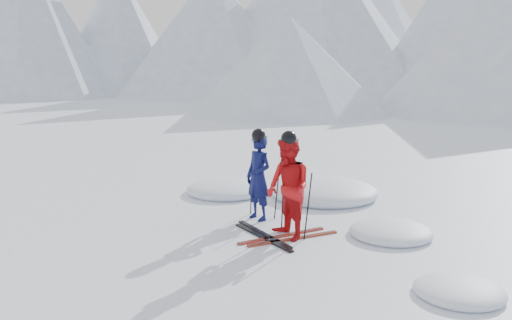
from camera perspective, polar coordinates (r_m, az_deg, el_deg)
The scene contains 12 objects.
ground at distance 9.04m, azimuth 7.61°, elevation -8.74°, with size 160.00×160.00×0.00m, color white.
skier_blue at distance 10.11m, azimuth 0.26°, elevation -1.84°, with size 0.59×0.39×1.62m, color #0B1045.
skier_red at distance 9.02m, azimuth 3.41°, elevation -3.01°, with size 0.84×0.65×1.72m, color red.
pole_blue_left at distance 10.47m, azimuth -0.49°, elevation -2.93°, with size 0.02×0.02×1.08m, color black.
pole_blue_right at distance 10.21m, azimuth 2.24°, elevation -3.28°, with size 0.02×0.02×1.08m, color black.
pole_red_left at distance 9.46m, azimuth 2.83°, elevation -4.17°, with size 0.02×0.02×1.15m, color black.
pole_red_right at distance 9.04m, azimuth 5.50°, elevation -4.88°, with size 0.02×0.02×1.15m, color black.
ski_worn_left at distance 9.32m, azimuth 2.76°, elevation -7.97°, with size 0.09×1.70×0.03m, color black.
ski_worn_right at distance 9.19m, azimuth 3.97°, elevation -8.26°, with size 0.09×1.70×0.03m, color black.
ski_loose_a at distance 9.41m, azimuth 0.82°, elevation -7.78°, with size 0.09×1.70×0.03m, color black.
ski_loose_b at distance 9.24m, azimuth 0.72°, elevation -8.12°, with size 0.09×1.70×0.03m, color black.
snow_lumps at distance 11.47m, azimuth 5.72°, elevation -4.59°, with size 7.47×5.00×0.52m.
Camera 1 is at (4.49, -7.27, 2.93)m, focal length 38.00 mm.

